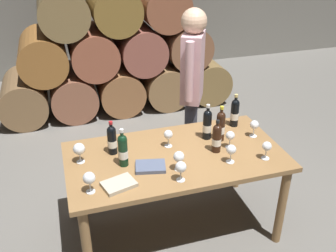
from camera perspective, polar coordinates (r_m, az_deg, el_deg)
The scene contains 21 objects.
ground_plane at distance 3.49m, azimuth 1.00°, elevation -14.80°, with size 14.00×14.00×0.00m, color #66635E.
barrel_stack at distance 5.33m, azimuth -7.70°, elevation 10.40°, with size 3.12×0.90×1.69m.
dining_table at distance 3.07m, azimuth 1.10°, elevation -5.68°, with size 1.70×0.90×0.76m.
wine_bottle_0 at distance 3.18m, azimuth 5.84°, elevation 0.29°, with size 0.07×0.07×0.31m.
wine_bottle_1 at distance 3.42m, azimuth 9.88°, elevation 2.02°, with size 0.07×0.07×0.30m.
wine_bottle_2 at distance 3.02m, azimuth 7.25°, elevation -1.76°, with size 0.07×0.07×0.28m.
wine_bottle_3 at distance 3.17m, azimuth 7.82°, elevation 0.06°, with size 0.07×0.07×0.31m.
wine_bottle_4 at distance 3.00m, azimuth -8.32°, elevation -2.00°, with size 0.07×0.07×0.28m.
wine_bottle_5 at distance 2.84m, azimuth -6.72°, elevation -3.54°, with size 0.07×0.07×0.30m.
wine_glass_0 at distance 2.62m, azimuth -11.64°, elevation -7.65°, with size 0.08×0.08×0.16m.
wine_glass_1 at distance 3.09m, azimuth 9.22°, elevation -1.51°, with size 0.07×0.07×0.15m.
wine_glass_2 at distance 2.94m, azimuth -13.07°, elevation -3.39°, with size 0.09×0.09×0.16m.
wine_glass_3 at distance 3.07m, azimuth 0.04°, elevation -1.36°, with size 0.07×0.07×0.15m.
wine_glass_4 at distance 2.68m, azimuth 1.92°, elevation -6.18°, with size 0.08×0.08×0.15m.
wine_glass_5 at distance 3.29m, azimuth 12.70°, elevation 0.10°, with size 0.07×0.07×0.15m.
wine_glass_6 at distance 2.78m, azimuth 1.63°, elevation -4.65°, with size 0.08×0.08×0.15m.
wine_glass_7 at distance 2.91m, azimuth 9.36°, elevation -3.56°, with size 0.08×0.08×0.15m.
wine_glass_8 at distance 3.00m, azimuth 14.46°, elevation -3.03°, with size 0.07×0.07×0.15m.
tasting_notebook at distance 2.70m, azimuth -7.31°, elevation -8.58°, with size 0.22×0.16×0.03m, color #B2A893.
leather_ledger at distance 2.85m, azimuth -2.62°, elevation -6.03°, with size 0.22×0.16×0.03m, color #4C5670.
sommelier_presenting at distance 3.64m, azimuth 3.61°, elevation 6.72°, with size 0.31×0.45×1.72m.
Camera 1 is at (-0.80, -2.40, 2.39)m, focal length 41.04 mm.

